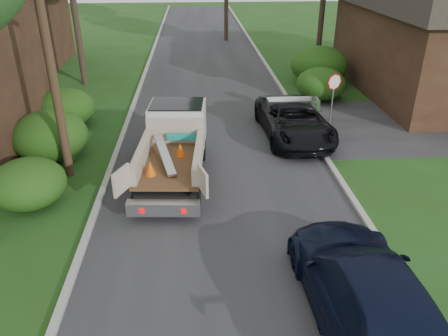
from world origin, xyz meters
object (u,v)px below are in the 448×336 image
Objects in this scene: black_pickup at (294,120)px; navy_suv at (367,292)px; house_left_far at (3,19)px; flatbed_truck at (175,139)px; stop_sign at (334,89)px; utility_pole at (44,27)px.

black_pickup is 0.96× the size of navy_suv.
flatbed_truck is (11.83, -16.77, -1.86)m from house_left_far.
house_left_far reaches higher than navy_suv.
stop_sign reaches higher than flatbed_truck.
utility_pole is at bearing -171.93° from flatbed_truck.
black_pickup is (16.78, -14.04, -2.28)m from house_left_far.
stop_sign is 11.83m from navy_suv.
utility_pole reaches higher than black_pickup.
stop_sign is at bearing 20.62° from utility_pole.
stop_sign reaches higher than black_pickup.
stop_sign is 7.86m from flatbed_truck.
black_pickup is (4.95, 2.73, -0.41)m from flatbed_truck.
flatbed_truck reaches higher than black_pickup.
navy_suv is (8.08, -7.48, -4.33)m from utility_pole.
utility_pole is at bearing -44.42° from navy_suv.
stop_sign is at bearing 25.74° from black_pickup.
house_left_far is at bearing 115.23° from utility_pole.
house_left_far is (-18.70, 13.00, 1.27)m from stop_sign.
house_left_far is at bearing -58.31° from navy_suv.
utility_pole is 1.72× the size of navy_suv.
black_pickup is (-1.92, -1.04, -1.00)m from stop_sign.
flatbed_truck is 1.06× the size of black_pickup.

